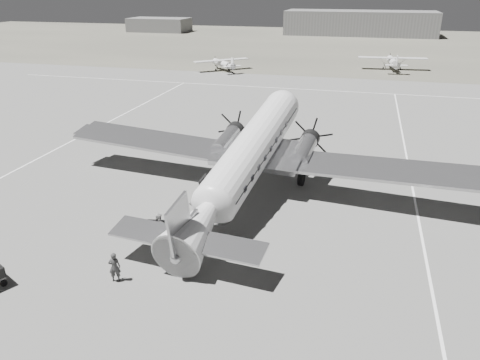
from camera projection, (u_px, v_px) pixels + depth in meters
name	position (u px, v px, depth m)	size (l,w,h in m)	color
ground	(221.00, 216.00, 29.47)	(260.00, 260.00, 0.00)	slate
taxi_line_right	(423.00, 241.00, 26.63)	(0.15, 80.00, 0.01)	white
taxi_line_left	(65.00, 145.00, 42.63)	(0.15, 60.00, 0.01)	white
taxi_line_horizon	(305.00, 89.00, 65.13)	(90.00, 0.15, 0.01)	white
grass_infield	(335.00, 44.00, 114.16)	(260.00, 90.00, 0.01)	#605E51
hangar_main	(360.00, 23.00, 134.00)	(42.00, 14.00, 6.60)	slate
shed_secondary	(159.00, 25.00, 144.21)	(18.00, 10.00, 4.00)	#5E5E5E
dc3_airliner	(248.00, 159.00, 30.79)	(30.41, 21.10, 5.79)	#AFAFB1
light_plane_left	(223.00, 65.00, 78.81)	(9.87, 8.01, 2.05)	silver
light_plane_right	(393.00, 63.00, 79.30)	(11.45, 9.29, 2.38)	silver
baggage_cart_near	(160.00, 231.00, 26.68)	(1.74, 1.23, 0.98)	#5E5E5E
ground_crew	(115.00, 267.00, 22.79)	(0.58, 0.38, 1.58)	#303030
ramp_agent	(160.00, 226.00, 26.56)	(0.79, 0.62, 1.63)	#ABABA9
passenger	(180.00, 210.00, 28.73)	(0.72, 0.47, 1.46)	silver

